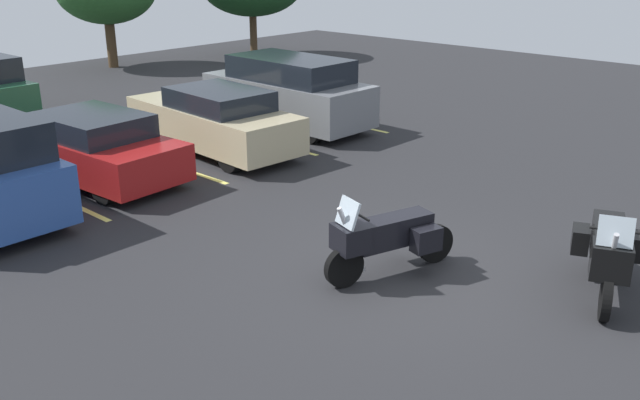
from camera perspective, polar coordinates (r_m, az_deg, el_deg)
name	(u,v)px	position (r m, az deg, el deg)	size (l,w,h in m)	color
ground	(408,279)	(10.57, 7.24, -6.49)	(44.00, 44.00, 0.10)	#262628
motorcycle_touring	(387,236)	(10.30, 5.56, -3.00)	(2.21, 1.13, 1.34)	black
motorcycle_second	(608,251)	(10.44, 22.57, -3.90)	(2.15, 1.26, 1.44)	black
parking_stripes	(44,191)	(15.03, -21.76, 0.70)	(16.75, 4.82, 0.01)	#EAE066
car_red	(92,147)	(15.31, -18.24, 4.19)	(2.07, 4.53, 1.41)	maroon
car_champagne	(214,120)	(16.73, -8.70, 6.53)	(2.10, 4.96, 1.52)	#C1B289
car_grey	(288,92)	(18.80, -2.65, 8.87)	(1.97, 4.85, 1.87)	slate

